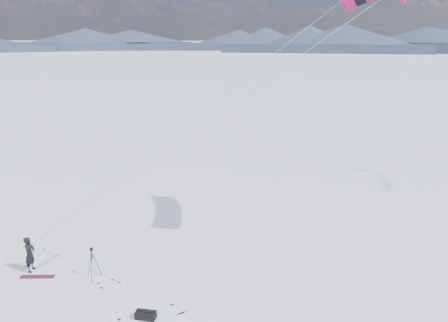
% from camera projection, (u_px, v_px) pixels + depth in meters
% --- Properties ---
extents(ground, '(1800.00, 1800.00, 0.00)m').
position_uv_depth(ground, '(78.00, 299.00, 19.36)').
color(ground, white).
extents(horizon_hills, '(704.00, 705.94, 8.39)m').
position_uv_depth(horizon_hills, '(71.00, 230.00, 18.43)').
color(horizon_hills, '#1B253A').
rests_on(horizon_hills, ground).
extents(snow_tracks, '(17.62, 14.39, 0.01)m').
position_uv_depth(snow_tracks, '(58.00, 307.00, 18.76)').
color(snow_tracks, silver).
rests_on(snow_tracks, ground).
extents(snowkiter, '(0.50, 0.70, 1.82)m').
position_uv_depth(snowkiter, '(32.00, 271.00, 21.70)').
color(snowkiter, black).
rests_on(snowkiter, ground).
extents(snowboard, '(1.66, 0.56, 0.04)m').
position_uv_depth(snowboard, '(37.00, 277.00, 21.10)').
color(snowboard, maroon).
rests_on(snowboard, ground).
extents(tripod, '(0.71, 0.66, 1.58)m').
position_uv_depth(tripod, '(92.00, 259.00, 20.81)').
color(tripod, black).
rests_on(tripod, ground).
extents(gear_bag_a, '(0.86, 0.43, 0.38)m').
position_uv_depth(gear_bag_a, '(146.00, 315.00, 17.98)').
color(gear_bag_a, black).
rests_on(gear_bag_a, ground).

